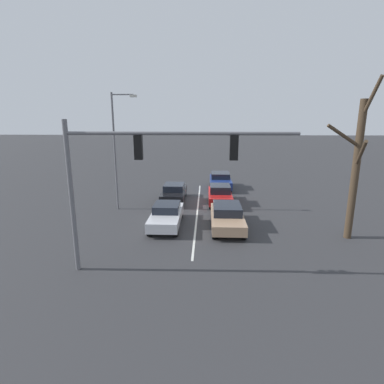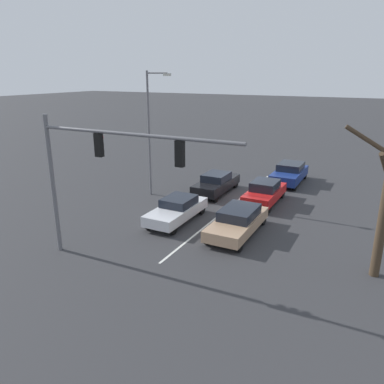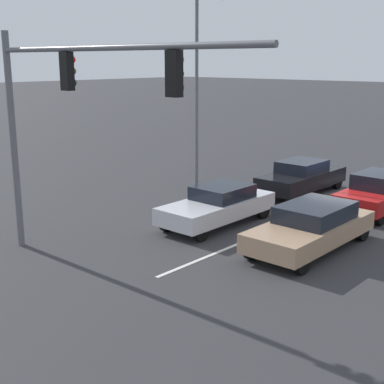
% 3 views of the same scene
% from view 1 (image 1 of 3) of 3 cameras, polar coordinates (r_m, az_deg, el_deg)
% --- Properties ---
extents(ground_plane, '(240.00, 240.00, 0.00)m').
position_cam_1_polar(ground_plane, '(24.07, 1.22, -1.79)').
color(ground_plane, '#333335').
extents(lane_stripe_left_divider, '(0.12, 16.58, 0.01)m').
position_cam_1_polar(lane_stripe_left_divider, '(21.87, 1.06, -3.34)').
color(lane_stripe_left_divider, silver).
rests_on(lane_stripe_left_divider, ground_plane).
extents(car_silver_midlane_front, '(1.75, 4.52, 1.34)m').
position_cam_1_polar(car_silver_midlane_front, '(18.43, -4.87, -4.36)').
color(car_silver_midlane_front, silver).
rests_on(car_silver_midlane_front, ground_plane).
extents(car_tan_leftlane_front, '(1.87, 4.79, 1.37)m').
position_cam_1_polar(car_tan_leftlane_front, '(18.23, 6.68, -4.53)').
color(car_tan_leftlane_front, tan).
rests_on(car_tan_leftlane_front, ground_plane).
extents(car_red_leftlane_second, '(1.75, 4.35, 1.48)m').
position_cam_1_polar(car_red_leftlane_second, '(23.33, 5.35, -0.43)').
color(car_red_leftlane_second, red).
rests_on(car_red_leftlane_second, ground_plane).
extents(car_black_midlane_second, '(1.75, 4.66, 1.42)m').
position_cam_1_polar(car_black_midlane_second, '(23.98, -3.41, -0.08)').
color(car_black_midlane_second, black).
rests_on(car_black_midlane_second, ground_plane).
extents(car_navy_leftlane_third, '(1.94, 4.65, 1.50)m').
position_cam_1_polar(car_navy_leftlane_third, '(28.70, 5.41, 2.20)').
color(car_navy_leftlane_third, navy).
rests_on(car_navy_leftlane_third, ground_plane).
extents(traffic_signal_gantry, '(9.13, 0.37, 6.36)m').
position_cam_1_polar(traffic_signal_gantry, '(12.12, -10.75, 4.98)').
color(traffic_signal_gantry, slate).
rests_on(traffic_signal_gantry, ground_plane).
extents(street_lamp_right_shoulder, '(1.78, 0.24, 8.19)m').
position_cam_1_polar(street_lamp_right_shoulder, '(21.82, -14.11, 8.75)').
color(street_lamp_right_shoulder, slate).
rests_on(street_lamp_right_shoulder, ground_plane).
extents(bare_tree_near, '(2.04, 1.74, 8.37)m').
position_cam_1_polar(bare_tree_near, '(17.83, 28.75, 4.39)').
color(bare_tree_near, '#423323').
rests_on(bare_tree_near, ground_plane).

